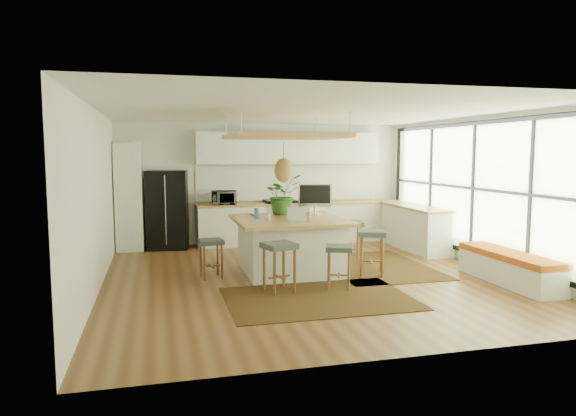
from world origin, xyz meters
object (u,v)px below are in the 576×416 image
object	(u,v)px
island_plant	(282,199)
stool_right_front	(371,254)
stool_near_right	(339,265)
stool_right_back	(350,244)
fridge	(167,206)
island	(290,245)
stool_near_left	(279,268)
microwave	(224,196)
monitor	(315,200)
stool_left_side	(211,257)
laptop	(299,214)

from	to	relation	value
island_plant	stool_right_front	bearing A→B (deg)	-43.41
stool_near_right	stool_right_back	size ratio (longest dim) A/B	0.85
fridge	stool_right_back	xyz separation A→B (m)	(3.27, -2.28, -0.57)
island	fridge	bearing A→B (deg)	125.63
fridge	stool_near_left	size ratio (longest dim) A/B	2.27
microwave	island_plant	bearing A→B (deg)	-63.88
stool_right_front	monitor	distance (m)	1.46
island	stool_left_side	world-z (taller)	island
fridge	stool_right_front	size ratio (longest dim) A/B	2.22
stool_near_left	stool_right_back	bearing A→B (deg)	43.92
island	stool_left_side	size ratio (longest dim) A/B	2.91
fridge	stool_near_right	distance (m)	4.71
stool_right_front	stool_left_side	world-z (taller)	stool_right_front
island	microwave	size ratio (longest dim) A/B	3.47
stool_right_front	monitor	xyz separation A→B (m)	(-0.69, 0.98, 0.83)
stool_near_right	stool_near_left	bearing A→B (deg)	178.60
fridge	laptop	xyz separation A→B (m)	(2.02, -3.19, 0.12)
stool_near_left	fridge	bearing A→B (deg)	110.77
fridge	island_plant	world-z (taller)	fridge
island	stool_near_left	xyz separation A→B (m)	(-0.47, -1.21, -0.11)
fridge	stool_right_front	world-z (taller)	fridge
stool_right_front	stool_near_left	bearing A→B (deg)	-159.42
stool_near_right	laptop	bearing A→B (deg)	116.60
fridge	stool_right_back	world-z (taller)	fridge
microwave	fridge	bearing A→B (deg)	-177.41
stool_near_left	island	bearing A→B (deg)	68.78
laptop	microwave	distance (m)	3.24
stool_near_right	stool_left_side	distance (m)	2.13
stool_near_right	island_plant	bearing A→B (deg)	102.91
monitor	stool_right_front	bearing A→B (deg)	-38.98
stool_near_left	island_plant	xyz separation A→B (m)	(0.49, 1.83, 0.86)
stool_near_left	stool_right_back	distance (m)	2.44
stool_near_right	stool_left_side	xyz separation A→B (m)	(-1.80, 1.14, 0.00)
stool_right_front	island_plant	size ratio (longest dim) A/B	1.03
stool_near_left	stool_left_side	world-z (taller)	stool_near_left
island	stool_right_front	size ratio (longest dim) A/B	2.45
stool_near_left	microwave	world-z (taller)	microwave
island	microwave	bearing A→B (deg)	106.01
fridge	monitor	world-z (taller)	fridge
fridge	stool_left_side	xyz separation A→B (m)	(0.62, -2.86, -0.57)
fridge	monitor	size ratio (longest dim) A/B	2.74
monitor	stool_left_side	bearing A→B (deg)	-149.16
fridge	stool_near_left	bearing A→B (deg)	-61.49
island_plant	stool_right_back	bearing A→B (deg)	-6.31
island_plant	microwave	bearing A→B (deg)	110.98
stool_near_left	microwave	bearing A→B (deg)	94.45
fridge	stool_near_left	xyz separation A→B (m)	(1.51, -3.97, -0.57)
island	stool_right_front	world-z (taller)	island
stool_right_back	stool_left_side	world-z (taller)	stool_right_back
monitor	microwave	size ratio (longest dim) A/B	1.14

